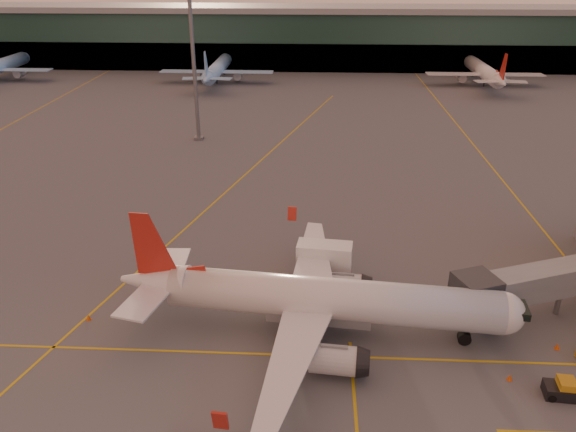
{
  "coord_description": "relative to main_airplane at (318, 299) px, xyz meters",
  "views": [
    {
      "loc": [
        1.61,
        -33.21,
        30.8
      ],
      "look_at": [
        -1.24,
        22.3,
        5.0
      ],
      "focal_mm": 35.0,
      "sensor_mm": 36.0,
      "label": 1
    }
  ],
  "objects": [
    {
      "name": "cone_nose",
      "position": [
        20.72,
        -1.31,
        -3.22
      ],
      "size": [
        0.45,
        0.45,
        0.57
      ],
      "color": "#DA500B",
      "rests_on": "ground"
    },
    {
      "name": "cone_wing_left",
      "position": [
        0.54,
        17.1,
        -3.25
      ],
      "size": [
        0.4,
        0.4,
        0.5
      ],
      "color": "#DA500B",
      "rests_on": "ground"
    },
    {
      "name": "catering_truck",
      "position": [
        0.73,
        8.86,
        -1.04
      ],
      "size": [
        5.8,
        3.09,
        4.32
      ],
      "rotation": [
        0.0,
        0.0,
        -0.11
      ],
      "color": "#B14A19",
      "rests_on": "ground"
    },
    {
      "name": "ground",
      "position": [
        -2.09,
        -8.32,
        -3.49
      ],
      "size": [
        600.0,
        600.0,
        0.0
      ],
      "primitive_type": "plane",
      "color": "#4C4F54",
      "rests_on": "ground"
    },
    {
      "name": "cone_tail",
      "position": [
        -21.26,
        0.8,
        -3.22
      ],
      "size": [
        0.45,
        0.45,
        0.58
      ],
      "color": "#DA500B",
      "rests_on": "ground"
    },
    {
      "name": "cone_fwd",
      "position": [
        15.43,
        -5.49,
        -3.23
      ],
      "size": [
        0.43,
        0.43,
        0.55
      ],
      "color": "#DA500B",
      "rests_on": "ground"
    },
    {
      "name": "main_airplane",
      "position": [
        0.0,
        0.0,
        0.0
      ],
      "size": [
        35.64,
        32.18,
        10.75
      ],
      "rotation": [
        0.0,
        0.0,
        -0.1
      ],
      "color": "white",
      "rests_on": "ground"
    },
    {
      "name": "taxi_markings",
      "position": [
        -9.41,
        36.17,
        -3.49
      ],
      "size": [
        100.12,
        173.0,
        0.01
      ],
      "color": "gold",
      "rests_on": "ground"
    },
    {
      "name": "jet_bridge",
      "position": [
        23.81,
        4.64,
        0.22
      ],
      "size": [
        22.48,
        10.95,
        5.49
      ],
      "color": "slate",
      "rests_on": "ground"
    },
    {
      "name": "mast_west_near",
      "position": [
        -22.09,
        57.68,
        11.37
      ],
      "size": [
        2.4,
        2.4,
        25.6
      ],
      "color": "slate",
      "rests_on": "ground"
    },
    {
      "name": "pushback_tug",
      "position": [
        19.03,
        -7.17,
        -2.86
      ],
      "size": [
        3.19,
        1.93,
        1.57
      ],
      "rotation": [
        0.0,
        0.0,
        -0.1
      ],
      "color": "black",
      "rests_on": "ground"
    },
    {
      "name": "terminal",
      "position": [
        -2.09,
        133.47,
        5.27
      ],
      "size": [
        400.0,
        20.0,
        17.6
      ],
      "color": "#19382D",
      "rests_on": "ground"
    },
    {
      "name": "distant_aircraft_row",
      "position": [
        -23.09,
        109.68,
        -3.49
      ],
      "size": [
        290.0,
        34.0,
        13.0
      ],
      "color": "#98CCFF",
      "rests_on": "ground"
    }
  ]
}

